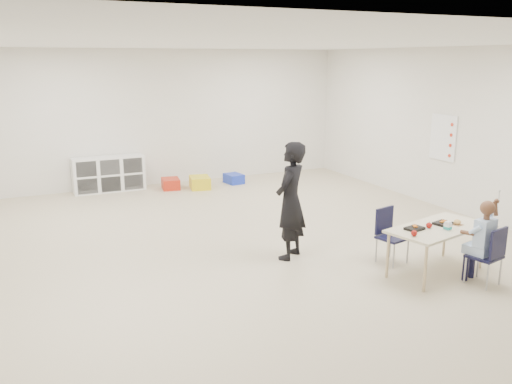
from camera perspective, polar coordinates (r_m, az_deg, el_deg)
name	(u,v)px	position (r m, az deg, el deg)	size (l,w,h in m)	color
room	(251,150)	(7.34, -0.55, 4.48)	(9.00, 9.02, 2.80)	#BEAE92
table	(436,250)	(7.08, 18.41, -5.77)	(1.42, 0.93, 0.60)	beige
chair_near	(484,255)	(6.93, 22.90, -6.12)	(0.35, 0.33, 0.72)	black
chair_far	(393,236)	(7.25, 14.20, -4.56)	(0.35, 0.33, 0.72)	black
child	(486,238)	(6.86, 23.06, -4.50)	(0.48, 0.48, 1.13)	#B4CFF4
lunch_tray_near	(443,223)	(7.11, 19.06, -3.12)	(0.22, 0.16, 0.03)	black
lunch_tray_far	(414,228)	(6.79, 16.34, -3.70)	(0.22, 0.16, 0.03)	black
milk_carton	(448,226)	(6.89, 19.54, -3.38)	(0.07, 0.07, 0.10)	white
bread_roll	(457,222)	(7.15, 20.43, -2.98)	(0.09, 0.09, 0.07)	tan
apple_near	(429,225)	(6.89, 17.76, -3.36)	(0.07, 0.07, 0.07)	maroon
apple_far	(414,233)	(6.53, 16.31, -4.19)	(0.07, 0.07, 0.07)	maroon
cubby_shelf	(109,174)	(11.25, -15.24, 1.85)	(1.40, 0.40, 0.70)	white
rules_poster	(443,138)	(10.10, 19.09, 5.44)	(0.02, 0.60, 0.80)	white
adult	(291,201)	(7.11, 3.66, -0.94)	(0.57, 0.37, 1.57)	black
bin_red	(171,184)	(11.23, -8.97, 0.87)	(0.34, 0.44, 0.21)	red
bin_yellow	(200,182)	(11.19, -5.93, 1.00)	(0.39, 0.50, 0.24)	yellow
bin_blue	(234,179)	(11.61, -2.36, 1.42)	(0.32, 0.41, 0.20)	#1932C1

